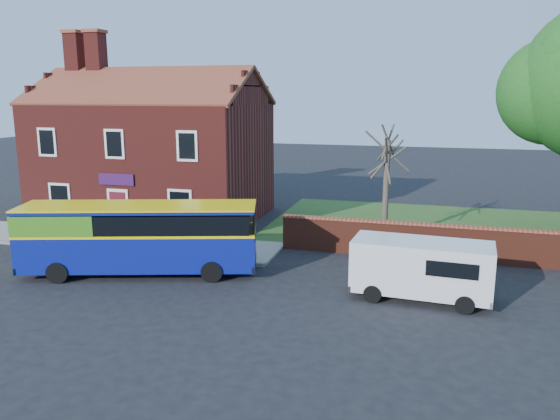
% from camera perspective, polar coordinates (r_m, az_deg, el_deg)
% --- Properties ---
extents(ground, '(120.00, 120.00, 0.00)m').
position_cam_1_polar(ground, '(20.10, -10.61, -8.79)').
color(ground, black).
rests_on(ground, ground).
extents(pavement, '(18.00, 3.50, 0.12)m').
position_cam_1_polar(pavement, '(28.24, -18.23, -2.96)').
color(pavement, gray).
rests_on(pavement, ground).
extents(kerb, '(18.00, 0.15, 0.14)m').
position_cam_1_polar(kerb, '(26.86, -20.30, -3.84)').
color(kerb, slate).
rests_on(kerb, ground).
extents(grass_strip, '(26.00, 12.00, 0.04)m').
position_cam_1_polar(grass_strip, '(30.90, 23.67, -2.19)').
color(grass_strip, '#426B28').
rests_on(grass_strip, ground).
extents(shop_building, '(12.30, 8.13, 10.50)m').
position_cam_1_polar(shop_building, '(32.47, -13.01, 5.26)').
color(shop_building, maroon).
rests_on(shop_building, ground).
extents(boundary_wall, '(22.00, 0.38, 1.60)m').
position_cam_1_polar(boundary_wall, '(24.97, 25.59, -3.70)').
color(boundary_wall, maroon).
rests_on(boundary_wall, ground).
extents(bus, '(9.48, 4.91, 2.81)m').
position_cam_1_polar(bus, '(22.42, -15.18, -2.53)').
color(bus, navy).
rests_on(bus, ground).
extents(van_near, '(4.85, 2.22, 2.08)m').
position_cam_1_polar(van_near, '(19.72, 14.60, -5.80)').
color(van_near, silver).
rests_on(van_near, ground).
extents(bare_tree, '(2.03, 2.42, 5.41)m').
position_cam_1_polar(bare_tree, '(26.49, 11.02, 2.48)').
color(bare_tree, '#4C4238').
rests_on(bare_tree, ground).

